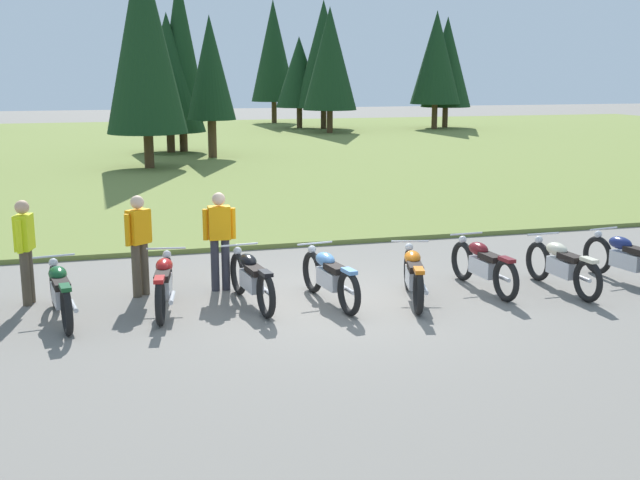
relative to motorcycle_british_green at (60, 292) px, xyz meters
name	(u,v)px	position (x,y,z in m)	size (l,w,h in m)	color
ground_plane	(330,302)	(4.10, -0.16, -0.44)	(140.00, 140.00, 0.00)	slate
grass_moorland	(175,149)	(4.10, 25.93, -0.39)	(80.00, 44.00, 0.10)	olive
forest_treeline	(251,58)	(9.10, 32.86, 4.00)	(42.01, 28.45, 8.62)	#47331E
motorcycle_british_green	(60,292)	(0.00, 0.00, 0.00)	(0.67, 2.09, 0.88)	black
motorcycle_red	(164,284)	(1.51, 0.09, 0.00)	(0.62, 2.09, 0.88)	black
motorcycle_black	(251,278)	(2.86, 0.04, 0.00)	(0.63, 2.10, 0.88)	black
motorcycle_sky_blue	(330,276)	(4.08, -0.18, 0.00)	(0.65, 2.09, 0.88)	black
motorcycle_orange	(413,275)	(5.40, -0.44, 0.00)	(0.80, 2.05, 0.88)	black
motorcycle_maroon	(483,265)	(6.78, -0.14, 0.00)	(0.62, 2.10, 0.88)	black
motorcycle_cream	(562,265)	(8.05, -0.52, 0.00)	(0.62, 2.10, 0.88)	black
motorcycle_navy	(627,258)	(9.41, -0.38, 0.00)	(0.66, 2.09, 0.88)	black
rider_checking_bike	(139,239)	(1.21, 1.06, 0.51)	(0.44, 0.40, 1.67)	#4C4233
rider_with_back_turned	(25,246)	(-0.54, 1.06, 0.51)	(0.30, 0.54, 1.67)	#4C4233
rider_near_row_end	(220,235)	(2.52, 1.04, 0.51)	(0.55, 0.23, 1.67)	#2D2D38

